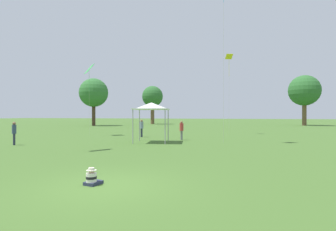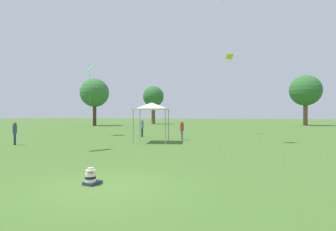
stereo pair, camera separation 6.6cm
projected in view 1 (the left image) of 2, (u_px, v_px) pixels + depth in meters
ground_plane at (107, 186)px, 8.11m from camera, size 300.00×300.00×0.00m
seated_toddler at (92, 178)px, 8.23m from camera, size 0.49×0.57×0.55m
person_standing_0 at (14, 131)px, 19.11m from camera, size 0.41×0.41×1.70m
person_standing_1 at (142, 127)px, 26.08m from camera, size 0.37×0.37×1.75m
person_standing_2 at (182, 129)px, 23.01m from camera, size 0.49×0.49×1.68m
canopy_tent at (151, 106)px, 21.01m from camera, size 3.20×3.20×3.21m
kite_1 at (89, 70)px, 28.21m from camera, size 1.54×1.51×7.69m
kite_2 at (229, 60)px, 30.42m from camera, size 0.96×0.87×9.26m
distant_tree_0 at (152, 97)px, 63.62m from camera, size 5.07×5.07×9.28m
distant_tree_1 at (94, 93)px, 54.00m from camera, size 5.90×5.90×9.78m
distant_tree_2 at (304, 91)px, 54.96m from camera, size 6.40×6.40×10.58m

